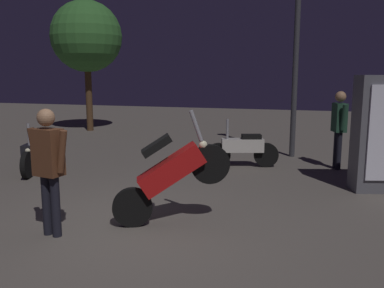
% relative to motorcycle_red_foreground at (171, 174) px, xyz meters
% --- Properties ---
extents(ground_plane, '(40.00, 40.00, 0.00)m').
position_rel_motorcycle_red_foreground_xyz_m(ground_plane, '(-0.43, -0.36, -0.74)').
color(ground_plane, '#605951').
extents(motorcycle_red_foreground, '(1.54, 0.80, 1.63)m').
position_rel_motorcycle_red_foreground_xyz_m(motorcycle_red_foreground, '(0.00, 0.00, 0.00)').
color(motorcycle_red_foreground, black).
rests_on(motorcycle_red_foreground, ground_plane).
extents(motorcycle_white_parked_left, '(1.61, 0.59, 1.11)m').
position_rel_motorcycle_red_foreground_xyz_m(motorcycle_white_parked_left, '(0.34, 3.91, -0.31)').
color(motorcycle_white_parked_left, black).
rests_on(motorcycle_white_parked_left, ground_plane).
extents(motorcycle_black_parked_right, '(0.62, 1.61, 1.11)m').
position_rel_motorcycle_red_foreground_xyz_m(motorcycle_black_parked_right, '(-3.87, 2.12, -0.31)').
color(motorcycle_black_parked_right, black).
rests_on(motorcycle_black_parked_right, ground_plane).
extents(person_rider_beside, '(0.34, 0.66, 1.74)m').
position_rel_motorcycle_red_foreground_xyz_m(person_rider_beside, '(2.41, 4.34, 0.30)').
color(person_rider_beside, black).
rests_on(person_rider_beside, ground_plane).
extents(person_bystander_far, '(0.67, 0.30, 1.69)m').
position_rel_motorcycle_red_foreground_xyz_m(person_bystander_far, '(-1.38, -0.83, 0.26)').
color(person_bystander_far, black).
rests_on(person_bystander_far, ground_plane).
extents(streetlamp_near, '(0.36, 0.36, 5.76)m').
position_rel_motorcycle_red_foreground_xyz_m(streetlamp_near, '(1.36, 5.50, 2.85)').
color(streetlamp_near, '#38383D').
rests_on(streetlamp_near, ground_plane).
extents(tree_left_bg, '(2.58, 2.58, 4.76)m').
position_rel_motorcycle_red_foreground_xyz_m(tree_left_bg, '(-6.25, 8.35, 2.71)').
color(tree_left_bg, '#4C331E').
rests_on(tree_left_bg, ground_plane).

